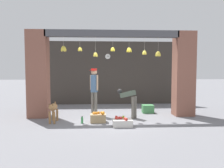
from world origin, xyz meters
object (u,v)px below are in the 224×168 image
object	(u,v)px
produce_box_green	(148,109)
wall_clock	(108,56)
dog	(53,109)
worker_stooping	(129,99)
water_bottle	(82,120)
fruit_crate_apples	(122,122)
shopkeeper	(94,87)
fruit_crate_oranges	(98,118)

from	to	relation	value
produce_box_green	wall_clock	xyz separation A→B (m)	(-1.50, 2.27, 2.19)
dog	worker_stooping	size ratio (longest dim) A/B	0.84
dog	water_bottle	bearing A→B (deg)	79.84
fruit_crate_apples	wall_clock	size ratio (longest dim) A/B	2.15
wall_clock	shopkeeper	bearing A→B (deg)	-103.38
worker_stooping	wall_clock	bearing A→B (deg)	53.65
fruit_crate_oranges	fruit_crate_apples	world-z (taller)	fruit_crate_oranges
fruit_crate_oranges	shopkeeper	bearing A→B (deg)	97.76
shopkeeper	fruit_crate_oranges	world-z (taller)	shopkeeper
worker_stooping	fruit_crate_apples	bearing A→B (deg)	-155.19
produce_box_green	dog	bearing A→B (deg)	-157.76
dog	fruit_crate_oranges	bearing A→B (deg)	88.44
shopkeeper	worker_stooping	world-z (taller)	shopkeeper
worker_stooping	produce_box_green	size ratio (longest dim) A/B	2.31
fruit_crate_oranges	water_bottle	distance (m)	0.53
water_bottle	wall_clock	world-z (taller)	wall_clock
dog	fruit_crate_apples	bearing A→B (deg)	75.47
worker_stooping	fruit_crate_apples	world-z (taller)	worker_stooping
shopkeeper	water_bottle	distance (m)	1.65
fruit_crate_oranges	wall_clock	world-z (taller)	wall_clock
fruit_crate_apples	water_bottle	bearing A→B (deg)	161.28
water_bottle	worker_stooping	bearing A→B (deg)	25.24
fruit_crate_apples	fruit_crate_oranges	bearing A→B (deg)	143.53
fruit_crate_oranges	dog	bearing A→B (deg)	177.43
produce_box_green	water_bottle	size ratio (longest dim) A/B	1.88
shopkeeper	worker_stooping	distance (m)	1.42
fruit_crate_apples	wall_clock	distance (m)	4.81
shopkeeper	wall_clock	bearing A→B (deg)	-74.33
shopkeeper	produce_box_green	size ratio (longest dim) A/B	4.03
fruit_crate_oranges	wall_clock	bearing A→B (deg)	83.27
shopkeeper	wall_clock	world-z (taller)	wall_clock
worker_stooping	water_bottle	bearing A→B (deg)	156.96
fruit_crate_apples	produce_box_green	distance (m)	2.33
wall_clock	worker_stooping	bearing A→B (deg)	-78.07
worker_stooping	fruit_crate_apples	distance (m)	1.34
worker_stooping	water_bottle	distance (m)	1.85
shopkeeper	produce_box_green	distance (m)	2.30
produce_box_green	wall_clock	bearing A→B (deg)	123.59
shopkeeper	fruit_crate_oranges	distance (m)	1.50
produce_box_green	wall_clock	size ratio (longest dim) A/B	1.62
fruit_crate_oranges	produce_box_green	size ratio (longest dim) A/B	1.13
water_bottle	produce_box_green	bearing A→B (deg)	32.65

